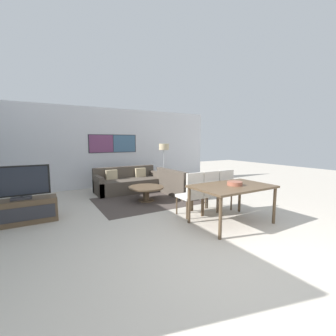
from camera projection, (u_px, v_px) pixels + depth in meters
ground_plane at (242, 260)px, 3.14m from camera, size 24.00×24.00×0.00m
wall_back at (113, 148)px, 8.12m from camera, size 8.03×0.09×2.80m
area_rug at (146, 201)px, 6.21m from camera, size 2.65×2.04×0.01m
tv_console at (22, 211)px, 4.50m from camera, size 1.26×0.46×0.49m
television at (20, 183)px, 4.43m from camera, size 1.06×0.20×0.68m
sofa_main at (128, 183)px, 7.38m from camera, size 2.11×0.95×0.79m
sofa_side at (180, 186)px, 6.95m from camera, size 0.95×1.57×0.79m
coffee_table at (146, 190)px, 6.18m from camera, size 0.97×0.97×0.40m
dining_table at (232, 189)px, 4.45m from camera, size 1.57×1.01×0.77m
dining_chair_left at (192, 192)px, 4.89m from camera, size 0.46×0.46×0.98m
dining_chair_centre at (207, 190)px, 5.11m from camera, size 0.46×0.46×0.98m
dining_chair_right at (222, 188)px, 5.32m from camera, size 0.46×0.46×0.98m
fruit_bowl at (235, 183)px, 4.47m from camera, size 0.30×0.30×0.08m
floor_lamp at (164, 150)px, 8.06m from camera, size 0.36×0.36×1.55m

